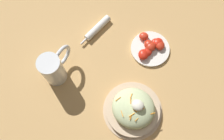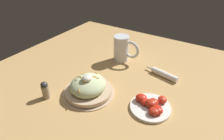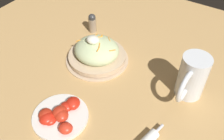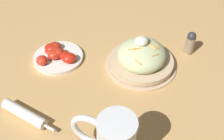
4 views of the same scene
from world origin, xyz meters
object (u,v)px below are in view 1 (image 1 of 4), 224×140
Objects in this scene: beer_mug at (54,69)px; napkin_roll at (97,28)px; salad_plate at (133,109)px; tomato_plate at (150,47)px.

napkin_roll is (0.04, 0.27, -0.05)m from beer_mug.
beer_mug is at bearing -97.31° from napkin_roll.
salad_plate is at bearing -38.51° from napkin_roll.
beer_mug reaches higher than salad_plate.
napkin_roll is 0.25m from tomato_plate.
beer_mug is 0.42m from tomato_plate.
napkin_roll is 1.06× the size of tomato_plate.
tomato_plate is at bearing 46.70° from beer_mug.
napkin_roll is (-0.31, 0.25, -0.02)m from salad_plate.
beer_mug is 0.88× the size of napkin_roll.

